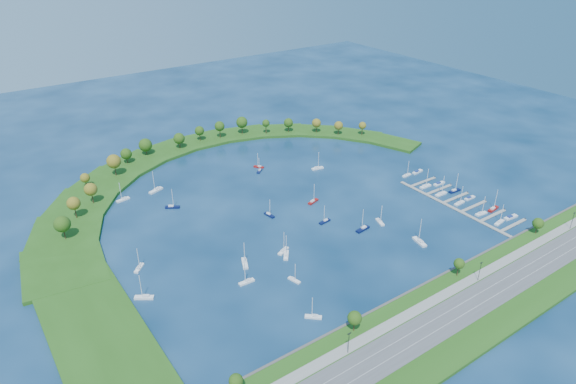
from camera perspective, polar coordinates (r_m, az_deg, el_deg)
ground at (r=306.48m, az=-0.23°, el=-1.27°), size 700.00×700.00×0.00m
south_shoreline at (r=233.40m, az=17.64°, el=-13.10°), size 420.00×43.10×11.60m
breakwater at (r=324.96m, az=-11.92°, el=0.07°), size 286.74×247.64×2.00m
breakwater_trees at (r=363.18m, az=-11.26°, el=4.84°), size 237.58×93.10×14.95m
harbor_tower at (r=394.11m, az=-12.05°, el=5.60°), size 2.60×2.60×4.05m
dock_system at (r=322.16m, az=18.76°, el=-1.27°), size 24.28×82.00×1.60m
moored_boat_0 at (r=293.22m, az=-2.12°, el=-2.54°), size 3.11×7.64×10.91m
moored_boat_1 at (r=260.43m, az=-16.41°, el=-8.14°), size 6.96×7.09×11.41m
moored_boat_2 at (r=262.03m, az=-0.53°, el=-6.58°), size 8.06×5.29×11.55m
moored_boat_3 at (r=254.17m, az=-4.89°, el=-7.91°), size 5.91×9.20×13.15m
moored_boat_4 at (r=308.79m, az=-12.89°, el=-1.60°), size 8.49×6.74×12.62m
moored_boat_5 at (r=242.12m, az=-4.67°, el=-9.98°), size 7.85×2.46×11.44m
moored_boat_6 at (r=282.74m, az=8.42°, el=-4.08°), size 9.37×3.74×13.40m
moored_boat_7 at (r=242.52m, az=0.69°, el=-9.81°), size 3.48×7.04×9.97m
moored_boat_8 at (r=346.29m, az=-3.22°, el=2.44°), size 6.63×6.03×10.31m
moored_boat_9 at (r=223.15m, az=2.89°, el=-13.78°), size 6.80×6.48×10.80m
moored_boat_10 at (r=277.75m, az=14.59°, el=-5.39°), size 4.65×9.99×14.18m
moored_boat_11 at (r=258.83m, az=-0.21°, el=-7.07°), size 6.74×7.79×11.90m
moored_boat_12 at (r=241.37m, az=-15.87°, el=-11.27°), size 8.52×6.96×12.77m
moored_boat_13 at (r=287.55m, az=4.16°, el=-3.26°), size 7.69×3.00×11.01m
moored_boat_14 at (r=307.31m, az=2.85°, el=-1.03°), size 8.50×4.65×12.04m
moored_boat_15 at (r=325.12m, az=-18.07°, el=-0.77°), size 8.67×3.81×12.33m
moored_boat_16 at (r=330.50m, az=-14.63°, el=0.24°), size 10.04×6.00×14.28m
moored_boat_17 at (r=291.00m, az=10.31°, el=-3.27°), size 4.55×8.06×11.43m
moored_boat_18 at (r=352.27m, az=-3.30°, el=2.90°), size 5.93×7.12×10.74m
moored_boat_19 at (r=350.02m, az=3.32°, el=2.73°), size 8.82×3.78×12.56m
docked_boat_0 at (r=309.56m, az=22.68°, el=-3.14°), size 8.21×3.40×11.71m
docked_boat_1 at (r=317.65m, az=23.77°, el=-2.60°), size 9.36×3.32×1.87m
docked_boat_2 at (r=314.96m, az=20.90°, el=-2.24°), size 8.15×3.10×11.68m
docked_boat_3 at (r=322.60m, az=22.09°, el=-1.73°), size 9.22×3.77×13.16m
docked_boat_4 at (r=322.34m, az=18.73°, el=-1.14°), size 8.12×2.75×11.75m
docked_boat_5 at (r=330.55m, az=19.76°, el=-0.63°), size 7.98×2.32×1.62m
docked_boat_6 at (r=329.58m, az=16.83°, el=-0.17°), size 8.79×2.61×12.85m
docked_boat_7 at (r=336.15m, az=18.24°, el=0.18°), size 8.70×2.79×12.64m
docked_boat_8 at (r=336.47m, az=15.19°, el=0.66°), size 8.74×2.49×12.83m
docked_boat_9 at (r=342.76m, az=16.64°, el=0.92°), size 8.75×2.49×1.78m
docked_boat_10 at (r=348.73m, az=13.21°, el=1.89°), size 7.46×2.60×10.76m
docked_boat_11 at (r=355.47m, az=14.36°, el=2.23°), size 9.01×3.48×1.79m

